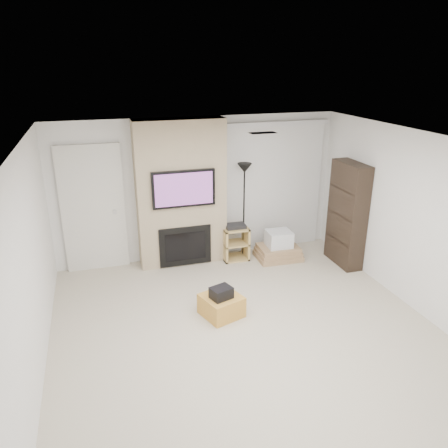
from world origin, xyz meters
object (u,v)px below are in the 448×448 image
object	(u,v)px
floor_lamp	(244,184)
av_stand	(235,241)
ottoman	(221,305)
bookshelf	(347,215)
box_stack	(278,248)

from	to	relation	value
floor_lamp	av_stand	size ratio (longest dim) A/B	2.60
ottoman	floor_lamp	size ratio (longest dim) A/B	0.29
ottoman	av_stand	xyz separation A→B (m)	(0.77, 1.72, 0.20)
bookshelf	av_stand	bearing A→B (deg)	158.36
floor_lamp	av_stand	xyz separation A→B (m)	(-0.19, -0.09, -1.01)
ottoman	box_stack	bearing A→B (deg)	44.77
ottoman	av_stand	world-z (taller)	av_stand
ottoman	floor_lamp	bearing A→B (deg)	62.18
ottoman	bookshelf	size ratio (longest dim) A/B	0.28
box_stack	bookshelf	size ratio (longest dim) A/B	0.44
floor_lamp	bookshelf	xyz separation A→B (m)	(1.59, -0.80, -0.45)
bookshelf	box_stack	bearing A→B (deg)	154.32
av_stand	bookshelf	world-z (taller)	bookshelf
box_stack	bookshelf	bearing A→B (deg)	-25.68
ottoman	bookshelf	xyz separation A→B (m)	(2.54, 1.01, 0.75)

